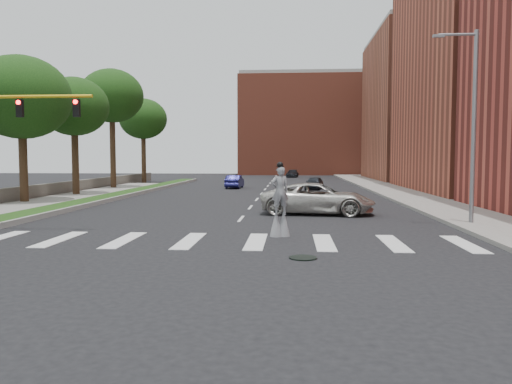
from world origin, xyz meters
TOP-DOWN VIEW (x-y plane):
  - ground_plane at (0.00, 0.00)m, footprint 160.00×160.00m
  - grass_median at (-11.50, 20.00)m, footprint 2.00×60.00m
  - median_curb at (-10.45, 20.00)m, footprint 0.20×60.00m
  - sidewalk_right at (12.50, 25.00)m, footprint 5.00×90.00m
  - stone_wall at (-17.00, 22.00)m, footprint 0.50×56.00m
  - manhole at (3.00, -2.00)m, footprint 0.90×0.90m
  - building_mid at (22.00, 30.00)m, footprint 16.00×22.00m
  - building_far at (22.00, 54.00)m, footprint 16.00×22.00m
  - building_backdrop at (6.00, 78.00)m, footprint 26.00×14.00m
  - streetlight at (10.90, 6.00)m, footprint 2.05×0.20m
  - traffic_signal at (-9.78, 3.00)m, footprint 5.30×0.23m
  - stilt_performer at (2.16, 2.38)m, footprint 0.83×0.67m
  - suv_crossing at (4.13, 10.50)m, footprint 6.66×3.68m
  - car_near at (4.90, 32.13)m, footprint 2.25×4.04m
  - car_mid at (-3.27, 33.74)m, footprint 1.63×4.19m
  - car_far at (2.79, 62.08)m, footprint 2.17×4.40m
  - tree_2 at (-15.76, 15.30)m, footprint 6.65×6.65m
  - tree_3 at (-15.19, 22.29)m, footprint 5.63×5.63m
  - tree_4 at (-15.34, 31.43)m, footprint 6.27×6.27m
  - tree_5 at (-15.56, 42.71)m, footprint 5.82×5.82m

SIDE VIEW (x-z plane):
  - ground_plane at x=0.00m, z-range 0.00..0.00m
  - manhole at x=3.00m, z-range 0.00..0.04m
  - sidewalk_right at x=12.50m, z-range 0.00..0.18m
  - grass_median at x=-11.50m, z-range 0.00..0.25m
  - median_curb at x=-10.45m, z-range 0.00..0.28m
  - stone_wall at x=-17.00m, z-range 0.00..1.10m
  - car_far at x=2.79m, z-range 0.00..1.23m
  - car_near at x=4.90m, z-range 0.00..1.30m
  - car_mid at x=-3.27m, z-range 0.00..1.36m
  - suv_crossing at x=4.13m, z-range 0.00..1.76m
  - stilt_performer at x=2.16m, z-range -0.26..2.78m
  - traffic_signal at x=-9.78m, z-range 1.05..7.25m
  - streetlight at x=10.90m, z-range 0.40..9.40m
  - tree_2 at x=-15.76m, z-range 2.20..12.31m
  - tree_3 at x=-15.19m, z-range 2.43..12.19m
  - tree_5 at x=-15.56m, z-range 2.67..13.06m
  - building_backdrop at x=6.00m, z-range 0.00..18.00m
  - tree_4 at x=-15.34m, z-range 3.28..15.29m
  - building_far at x=22.00m, z-range 0.00..20.00m
  - building_mid at x=22.00m, z-range 0.00..24.00m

